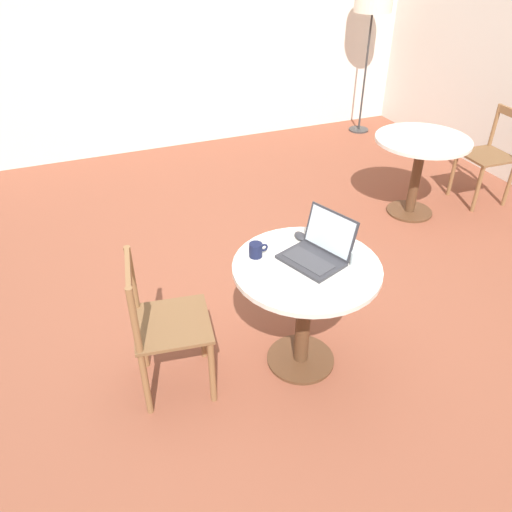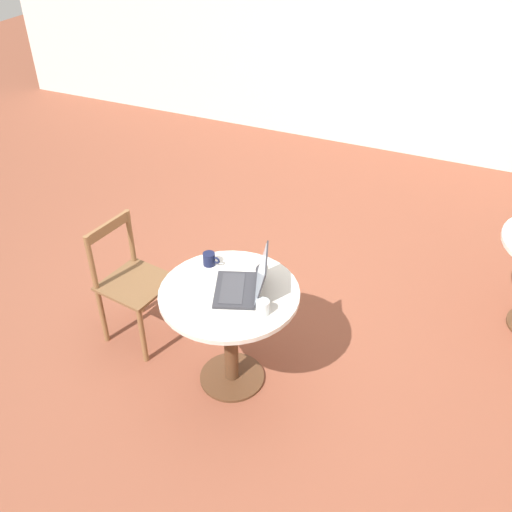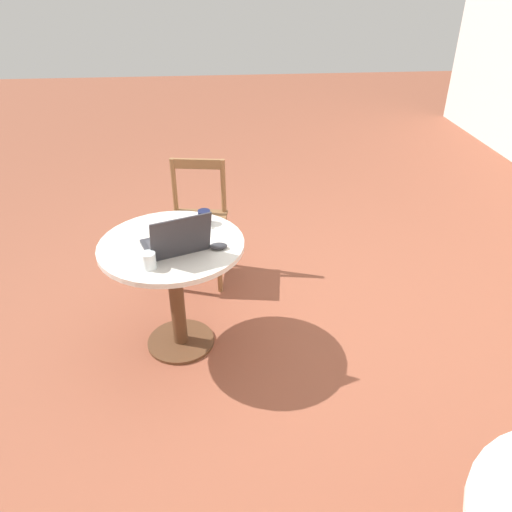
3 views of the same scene
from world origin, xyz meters
name	(u,v)px [view 1 (image 1 of 3)]	position (x,y,z in m)	size (l,w,h in m)	color
ground_plane	(254,311)	(0.00, 0.00, 0.00)	(16.00, 16.00, 0.00)	brown
wall_back	(137,24)	(0.00, 3.23, 1.35)	(9.40, 0.06, 2.70)	silver
cafe_table_near	(305,289)	(0.10, -0.53, 0.55)	(0.81, 0.81, 0.72)	#51331E
cafe_table_mid	(420,156)	(1.87, 0.77, 0.55)	(0.81, 0.81, 0.72)	#51331E
chair_near_left	(165,326)	(-0.68, -0.42, 0.44)	(0.46, 0.46, 0.86)	brown
chair_mid_right	(490,156)	(2.65, 0.73, 0.44)	(0.42, 0.42, 0.86)	brown
floor_lamp	(373,6)	(2.59, 2.81, 1.44)	(0.43, 0.43, 1.61)	#333333
laptop	(317,251)	(0.17, -0.50, 0.77)	(0.39, 0.41, 0.25)	#2D2D33
mouse	(300,236)	(0.18, -0.28, 0.73)	(0.06, 0.10, 0.03)	#2D2D33
mug	(256,250)	(-0.12, -0.35, 0.76)	(0.11, 0.07, 0.08)	#141938
drinking_glass	(357,258)	(0.34, -0.63, 0.76)	(0.07, 0.07, 0.09)	silver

